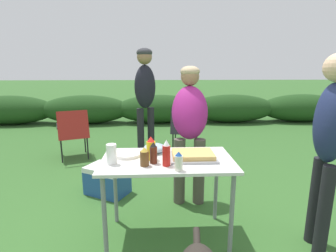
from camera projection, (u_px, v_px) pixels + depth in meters
ground_plane at (167, 237)px, 2.36m from camera, size 60.00×60.00×0.00m
shrub_hedge at (159, 109)px, 7.15m from camera, size 14.40×0.90×0.76m
folding_table at (167, 167)px, 2.21m from camera, size 1.10×0.64×0.74m
food_tray at (193, 155)px, 2.20m from camera, size 0.39×0.30×0.06m
plate_stack at (127, 154)px, 2.27m from camera, size 0.24×0.24×0.03m
mixing_bowl at (155, 148)px, 2.36m from camera, size 0.20×0.20×0.08m
paper_cup_stack at (112, 154)px, 2.07m from camera, size 0.08×0.08×0.16m
ketchup_bottle at (166, 154)px, 2.02m from camera, size 0.06×0.06×0.21m
bbq_sauce_bottle at (153, 153)px, 2.08m from camera, size 0.06×0.06×0.18m
mayo_bottle at (179, 161)px, 1.94m from camera, size 0.06×0.06×0.15m
mustard_bottle at (151, 149)px, 2.16m from camera, size 0.07×0.07×0.20m
beer_bottle at (144, 157)px, 2.03m from camera, size 0.07×0.07×0.15m
standing_person_with_beanie at (190, 120)px, 2.87m from camera, size 0.43×0.52×1.51m
standing_person_in_red_jacket at (145, 91)px, 4.17m from camera, size 0.44×0.40×1.78m
standing_person_in_gray_fleece at (329, 136)px, 2.01m from camera, size 0.29×0.36×1.60m
camp_chair_green_behind_table at (185, 127)px, 4.55m from camera, size 0.57×0.66×0.83m
camp_chair_near_hedge at (73, 132)px, 4.25m from camera, size 0.64×0.72×0.83m
cooler_box at (107, 180)px, 3.14m from camera, size 0.57×0.51×0.34m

